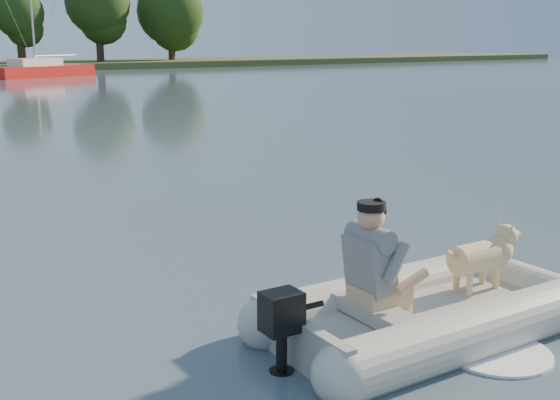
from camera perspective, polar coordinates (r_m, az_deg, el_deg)
water at (r=7.56m, az=8.36°, el=-8.81°), size 160.00×160.00×0.00m
dinghy at (r=7.00m, az=12.36°, el=-5.35°), size 4.68×2.94×1.45m
man at (r=6.50m, az=7.46°, el=-4.80°), size 0.78×0.67×1.13m
dog at (r=7.54m, az=15.75°, el=-4.86°), size 0.99×0.37×0.65m
outboard_motor at (r=6.07m, az=0.13°, el=-10.98°), size 0.44×0.31×0.83m
sailboat at (r=54.92m, az=-18.87°, el=9.95°), size 8.33×5.42×11.04m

